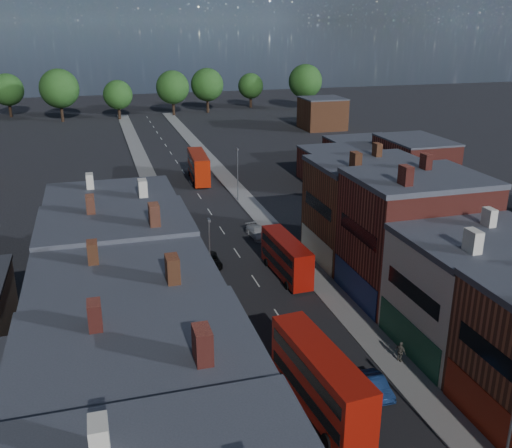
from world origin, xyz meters
TOP-DOWN VIEW (x-y plane):
  - pavement_west at (-6.50, 50.00)m, footprint 3.00×200.00m
  - pavement_east at (6.50, 50.00)m, footprint 3.00×200.00m
  - lamp_post_1 at (5.20, 0.00)m, footprint 0.25×0.70m
  - lamp_post_2 at (-5.20, 30.00)m, footprint 0.25×0.70m
  - lamp_post_3 at (5.20, 60.00)m, footprint 0.25×0.70m
  - bus_0 at (-1.50, 10.50)m, footprint 3.59×11.34m
  - bus_1 at (3.50, 32.36)m, footprint 2.79×9.84m
  - bus_2 at (1.59, 72.75)m, footprint 3.35×11.28m
  - car_1 at (3.35, 11.19)m, footprint 1.32×3.70m
  - car_2 at (-3.74, 37.27)m, footprint 2.07×4.48m
  - car_3 at (3.80, 44.41)m, footprint 2.40×4.82m
  - ped_3 at (6.98, 14.23)m, footprint 0.82×1.12m

SIDE VIEW (x-z plane):
  - pavement_west at x=-6.50m, z-range 0.00..0.12m
  - pavement_east at x=6.50m, z-range 0.00..0.12m
  - car_1 at x=3.35m, z-range 0.00..1.21m
  - car_2 at x=-3.74m, z-range 0.00..1.24m
  - car_3 at x=3.80m, z-range 0.00..1.35m
  - ped_3 at x=6.98m, z-range 0.12..1.85m
  - bus_1 at x=3.50m, z-range 0.17..4.38m
  - bus_2 at x=1.59m, z-range 0.19..5.00m
  - bus_0 at x=-1.50m, z-range 0.19..5.01m
  - lamp_post_1 at x=5.20m, z-range 0.64..8.77m
  - lamp_post_2 at x=-5.20m, z-range 0.64..8.77m
  - lamp_post_3 at x=5.20m, z-range 0.64..8.77m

